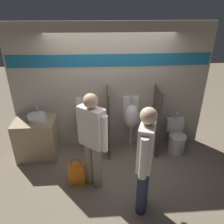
# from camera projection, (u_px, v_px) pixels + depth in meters

# --- Properties ---
(ground_plane) EXTENTS (16.00, 16.00, 0.00)m
(ground_plane) POSITION_uv_depth(u_px,v_px,m) (113.00, 160.00, 4.64)
(ground_plane) COLOR gray
(display_wall) EXTENTS (4.07, 0.07, 2.70)m
(display_wall) POSITION_uv_depth(u_px,v_px,m) (111.00, 90.00, 4.57)
(display_wall) COLOR #B2A893
(display_wall) RESTS_ON ground_plane
(sink_counter) EXTENTS (0.82, 0.61, 0.86)m
(sink_counter) POSITION_uv_depth(u_px,v_px,m) (37.00, 139.00, 4.59)
(sink_counter) COLOR tan
(sink_counter) RESTS_ON ground_plane
(sink_basin) EXTENTS (0.37, 0.37, 0.25)m
(sink_basin) POSITION_uv_depth(u_px,v_px,m) (37.00, 117.00, 4.43)
(sink_basin) COLOR white
(sink_basin) RESTS_ON sink_counter
(cell_phone) EXTENTS (0.07, 0.14, 0.01)m
(cell_phone) POSITION_uv_depth(u_px,v_px,m) (45.00, 123.00, 4.30)
(cell_phone) COLOR #B7B7BC
(cell_phone) RESTS_ON sink_counter
(divider_near_counter) EXTENTS (0.03, 0.57, 1.48)m
(divider_near_counter) POSITION_uv_depth(u_px,v_px,m) (108.00, 123.00, 4.56)
(divider_near_counter) COLOR #4C4238
(divider_near_counter) RESTS_ON ground_plane
(divider_mid) EXTENTS (0.03, 0.57, 1.48)m
(divider_mid) POSITION_uv_depth(u_px,v_px,m) (156.00, 121.00, 4.62)
(divider_mid) COLOR #4C4238
(divider_mid) RESTS_ON ground_plane
(urinal_near_counter) EXTENTS (0.35, 0.31, 1.24)m
(urinal_near_counter) POSITION_uv_depth(u_px,v_px,m) (85.00, 118.00, 4.62)
(urinal_near_counter) COLOR silver
(urinal_near_counter) RESTS_ON ground_plane
(urinal_far) EXTENTS (0.35, 0.31, 1.24)m
(urinal_far) POSITION_uv_depth(u_px,v_px,m) (131.00, 116.00, 4.68)
(urinal_far) COLOR silver
(urinal_far) RESTS_ON ground_plane
(toilet) EXTENTS (0.38, 0.54, 0.84)m
(toilet) POSITION_uv_depth(u_px,v_px,m) (176.00, 138.00, 4.84)
(toilet) COLOR white
(toilet) RESTS_ON ground_plane
(person_in_vest) EXTENTS (0.34, 0.60, 1.79)m
(person_in_vest) POSITION_uv_depth(u_px,v_px,m) (145.00, 158.00, 3.13)
(person_in_vest) COLOR #282D4C
(person_in_vest) RESTS_ON ground_plane
(person_with_lanyard) EXTENTS (0.50, 0.44, 1.78)m
(person_with_lanyard) POSITION_uv_depth(u_px,v_px,m) (92.00, 139.00, 3.59)
(person_with_lanyard) COLOR gray
(person_with_lanyard) RESTS_ON ground_plane
(shopping_bag) EXTENTS (0.29, 0.16, 0.56)m
(shopping_bag) POSITION_uv_depth(u_px,v_px,m) (77.00, 174.00, 3.94)
(shopping_bag) COLOR orange
(shopping_bag) RESTS_ON ground_plane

